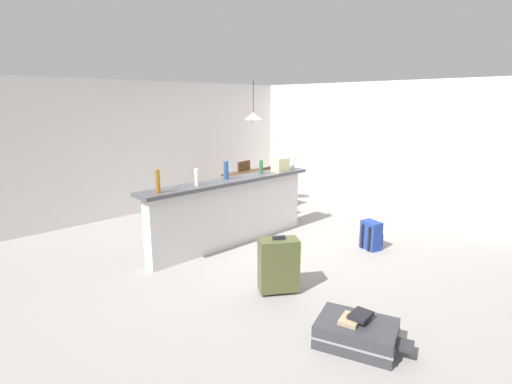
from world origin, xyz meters
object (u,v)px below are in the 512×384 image
object	(u,v)px
bottle_green	(261,167)
grocery_bag	(280,165)
suitcase_upright_olive	(278,265)
backpack_blue	(371,236)
dining_chair_near_partition	(271,190)
bottle_blue	(226,170)
dining_table	(255,178)
pendant_lamp	(253,116)
dining_chair_far_side	(240,180)
book_stack	(355,318)
bottle_amber	(158,181)
bottle_white	(197,177)
bottle_clear	(293,161)
suitcase_flat_charcoal	(357,333)

from	to	relation	value
bottle_green	grocery_bag	world-z (taller)	grocery_bag
suitcase_upright_olive	backpack_blue	size ratio (longest dim) A/B	1.60
dining_chair_near_partition	bottle_green	bearing A→B (deg)	-144.54
bottle_blue	dining_table	size ratio (longest dim) A/B	0.24
dining_table	pendant_lamp	size ratio (longest dim) A/B	1.43
grocery_bag	dining_chair_near_partition	xyz separation A→B (m)	(0.48, 0.68, -0.60)
bottle_green	dining_chair_near_partition	size ratio (longest dim) A/B	0.23
grocery_bag	dining_chair_far_side	distance (m)	1.94
bottle_blue	book_stack	distance (m)	2.99
book_stack	dining_chair_near_partition	bearing A→B (deg)	54.88
bottle_green	grocery_bag	bearing A→B (deg)	-10.16
bottle_blue	bottle_green	xyz separation A→B (m)	(0.68, -0.04, -0.03)
dining_table	backpack_blue	bearing A→B (deg)	-95.33
bottle_blue	grocery_bag	xyz separation A→B (m)	(1.05, -0.11, -0.02)
bottle_amber	pendant_lamp	bearing A→B (deg)	24.16
bottle_blue	suitcase_upright_olive	xyz separation A→B (m)	(-0.57, -1.60, -0.81)
bottle_blue	bottle_white	bearing A→B (deg)	-171.94
bottle_green	dining_table	world-z (taller)	bottle_green
backpack_blue	grocery_bag	bearing A→B (deg)	102.86
bottle_white	bottle_blue	distance (m)	0.59
dining_table	book_stack	world-z (taller)	dining_table
dining_chair_far_side	book_stack	size ratio (longest dim) A/B	2.87
pendant_lamp	suitcase_upright_olive	size ratio (longest dim) A/B	1.14
book_stack	bottle_white	bearing A→B (deg)	85.33
book_stack	bottle_clear	bearing A→B (deg)	50.81
bottle_blue	pendant_lamp	bearing A→B (deg)	35.21
bottle_blue	grocery_bag	world-z (taller)	bottle_blue
dining_chair_near_partition	dining_chair_far_side	bearing A→B (deg)	81.34
grocery_bag	backpack_blue	bearing A→B (deg)	-77.14
bottle_amber	book_stack	xyz separation A→B (m)	(0.39, -2.63, -0.90)
bottle_blue	bottle_clear	xyz separation A→B (m)	(1.33, -0.14, 0.01)
bottle_blue	dining_chair_far_side	bearing A→B (deg)	43.67
bottle_blue	bottle_clear	distance (m)	1.34
grocery_bag	dining_chair_far_side	xyz separation A→B (m)	(0.64, 1.72, -0.60)
bottle_white	suitcase_upright_olive	xyz separation A→B (m)	(0.01, -1.52, -0.79)
bottle_clear	pendant_lamp	xyz separation A→B (m)	(0.31, 1.29, 0.70)
dining_chair_near_partition	backpack_blue	size ratio (longest dim) A/B	2.21
bottle_clear	grocery_bag	size ratio (longest dim) A/B	1.06
bottle_amber	bottle_white	distance (m)	0.61
suitcase_flat_charcoal	bottle_white	bearing A→B (deg)	85.38
dining_table	backpack_blue	xyz separation A→B (m)	(-0.26, -2.74, -0.44)
bottle_green	dining_chair_near_partition	xyz separation A→B (m)	(0.85, 0.61, -0.60)
pendant_lamp	suitcase_upright_olive	xyz separation A→B (m)	(-2.21, -2.76, -1.52)
bottle_amber	pendant_lamp	world-z (taller)	pendant_lamp
bottle_amber	backpack_blue	size ratio (longest dim) A/B	0.71
bottle_amber	dining_table	distance (m)	3.13
bottle_blue	bottle_green	distance (m)	0.68
pendant_lamp	dining_chair_near_partition	bearing A→B (deg)	-100.22
dining_table	suitcase_flat_charcoal	size ratio (longest dim) A/B	1.23
grocery_bag	dining_chair_near_partition	size ratio (longest dim) A/B	0.28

